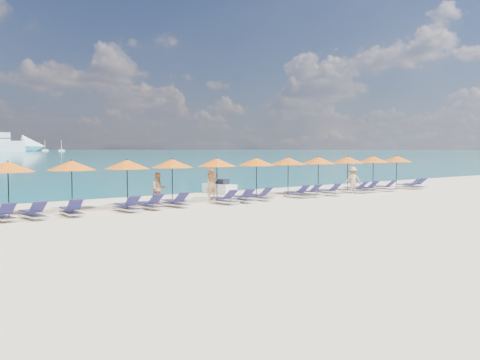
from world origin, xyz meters
TOP-DOWN VIEW (x-y plane):
  - ground at (0.00, 0.00)m, footprint 1400.00×1400.00m
  - sailboat_near at (171.69, 498.20)m, footprint 5.83×1.94m
  - sailboat_far at (175.94, 558.49)m, footprint 6.45×2.15m
  - jetski at (3.07, 8.88)m, footprint 0.97×2.43m
  - beachgoer_a at (-0.20, 5.08)m, footprint 0.70×0.47m
  - beachgoer_b at (-3.32, 5.17)m, footprint 0.83×0.57m
  - beachgoer_c at (9.50, 3.81)m, footprint 1.16×0.95m
  - umbrella_2 at (-10.31, 4.91)m, footprint 2.10×2.10m
  - umbrella_3 at (-7.67, 5.02)m, footprint 2.10×2.10m
  - umbrella_4 at (-5.12, 4.89)m, footprint 2.10×2.10m
  - umbrella_5 at (-2.66, 4.98)m, footprint 2.10×2.10m
  - umbrella_6 at (0.09, 5.05)m, footprint 2.10×2.10m
  - umbrella_7 at (2.58, 4.80)m, footprint 2.10×2.10m
  - umbrella_8 at (5.20, 5.04)m, footprint 2.10×2.10m
  - umbrella_9 at (7.75, 5.05)m, footprint 2.10×2.10m
  - umbrella_10 at (10.33, 4.93)m, footprint 2.10×2.10m
  - umbrella_11 at (12.84, 4.85)m, footprint 2.10×2.10m
  - umbrella_12 at (15.42, 4.83)m, footprint 2.10×2.10m
  - lounger_3 at (-10.85, 3.81)m, footprint 0.79×1.75m
  - lounger_4 at (-9.76, 3.66)m, footprint 0.73×1.74m
  - lounger_5 at (-8.24, 3.66)m, footprint 0.77×1.75m
  - lounger_6 at (-5.78, 3.61)m, footprint 0.63×1.70m
  - lounger_7 at (-4.60, 3.73)m, footprint 0.71×1.73m
  - lounger_8 at (-3.14, 3.90)m, footprint 0.69×1.72m
  - lounger_9 at (-0.57, 3.54)m, footprint 0.67×1.72m
  - lounger_10 at (0.59, 3.55)m, footprint 0.78×1.75m
  - lounger_11 at (2.02, 3.87)m, footprint 0.75×1.74m
  - lounger_12 at (4.68, 3.75)m, footprint 0.63×1.70m
  - lounger_13 at (5.64, 3.75)m, footprint 0.64×1.71m
  - lounger_14 at (7.13, 3.61)m, footprint 0.64×1.71m
  - lounger_15 at (9.81, 3.80)m, footprint 0.78×1.75m
  - lounger_16 at (10.87, 3.78)m, footprint 0.66×1.71m
  - lounger_17 at (12.37, 3.59)m, footprint 0.74×1.74m
  - lounger_18 at (15.01, 3.56)m, footprint 0.73×1.74m
  - lounger_19 at (16.00, 3.68)m, footprint 0.76×1.74m

SIDE VIEW (x-z plane):
  - ground at x=0.00m, z-range 0.00..0.00m
  - lounger_3 at x=-10.85m, z-range -0.09..0.56m
  - lounger_4 at x=-9.76m, z-range -0.09..0.56m
  - lounger_5 at x=-8.24m, z-range -0.09..0.56m
  - lounger_6 at x=-5.78m, z-range -0.09..0.56m
  - lounger_7 at x=-4.60m, z-range -0.09..0.56m
  - lounger_8 at x=-3.14m, z-range -0.09..0.56m
  - lounger_9 at x=-0.57m, z-range -0.09..0.56m
  - lounger_10 at x=0.59m, z-range -0.09..0.56m
  - lounger_11 at x=2.02m, z-range -0.09..0.56m
  - lounger_12 at x=4.68m, z-range -0.09..0.56m
  - lounger_13 at x=5.64m, z-range -0.09..0.56m
  - lounger_14 at x=7.13m, z-range -0.09..0.56m
  - lounger_15 at x=9.81m, z-range -0.09..0.56m
  - lounger_16 at x=10.87m, z-range -0.09..0.56m
  - lounger_17 at x=12.37m, z-range -0.09..0.56m
  - lounger_18 at x=15.01m, z-range -0.09..0.56m
  - lounger_19 at x=16.00m, z-range -0.09..0.56m
  - jetski at x=3.07m, z-range -0.08..0.78m
  - beachgoer_b at x=-3.32m, z-range 0.00..1.58m
  - beachgoer_c at x=9.50m, z-range 0.00..1.64m
  - beachgoer_a at x=-0.20m, z-range 0.00..1.88m
  - sailboat_near at x=171.69m, z-range -4.25..6.44m
  - sailboat_far at x=175.94m, z-range -4.70..7.12m
  - umbrella_2 at x=-10.31m, z-range 0.88..3.16m
  - umbrella_3 at x=-7.67m, z-range 0.88..3.16m
  - umbrella_4 at x=-5.12m, z-range 0.88..3.16m
  - umbrella_5 at x=-2.66m, z-range 0.88..3.16m
  - umbrella_6 at x=0.09m, z-range 0.88..3.16m
  - umbrella_7 at x=2.58m, z-range 0.88..3.16m
  - umbrella_8 at x=5.20m, z-range 0.88..3.16m
  - umbrella_9 at x=7.75m, z-range 0.88..3.16m
  - umbrella_10 at x=10.33m, z-range 0.88..3.16m
  - umbrella_11 at x=12.84m, z-range 0.88..3.16m
  - umbrella_12 at x=15.42m, z-range 0.88..3.16m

